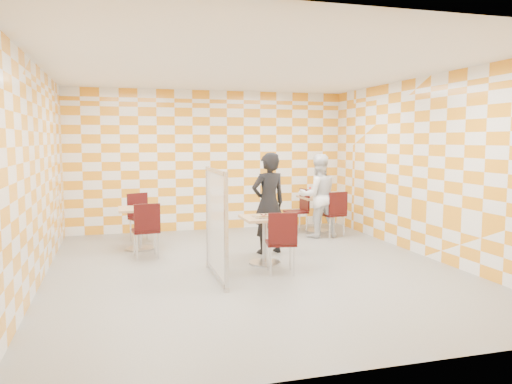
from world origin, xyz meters
TOP-DOWN VIEW (x-y plane):
  - room_shell at (0.00, 0.54)m, footprint 7.00×7.00m
  - main_table at (0.26, 0.24)m, footprint 0.70×0.70m
  - second_table at (2.14, 2.61)m, footprint 0.70×0.70m
  - empty_table at (-1.60, 1.85)m, footprint 0.70×0.70m
  - chair_main_front at (0.30, -0.46)m, footprint 0.49×0.50m
  - chair_second_front at (2.22, 1.91)m, footprint 0.48×0.49m
  - chair_second_side at (1.72, 2.57)m, footprint 0.46×0.45m
  - chair_empty_near at (-1.51, 1.09)m, footprint 0.45×0.46m
  - chair_empty_far at (-1.54, 2.58)m, footprint 0.56×0.56m
  - partition at (-0.64, -0.39)m, footprint 0.08×1.38m
  - man_dark at (0.54, 0.96)m, footprint 0.71×0.54m
  - man_white at (1.92, 2.05)m, footprint 0.84×0.67m
  - pizza_on_foil at (0.26, 0.23)m, footprint 0.40×0.40m
  - sport_bottle at (2.00, 2.69)m, footprint 0.06×0.06m
  - soda_bottle at (2.26, 2.66)m, footprint 0.07×0.07m

SIDE VIEW (x-z plane):
  - main_table at x=0.26m, z-range 0.13..0.88m
  - second_table at x=2.14m, z-range 0.13..0.88m
  - empty_table at x=-1.60m, z-range 0.13..0.88m
  - chair_main_front at x=0.30m, z-range 0.08..1.01m
  - chair_second_front at x=2.22m, z-range 0.08..1.01m
  - chair_second_side at x=1.72m, z-range 0.08..1.01m
  - chair_empty_near at x=-1.51m, z-range 0.08..1.01m
  - chair_empty_far at x=-1.54m, z-range 0.08..1.01m
  - pizza_on_foil at x=0.26m, z-range 0.74..0.79m
  - partition at x=-0.64m, z-range 0.02..1.57m
  - man_white at x=1.92m, z-range 0.00..1.67m
  - sport_bottle at x=2.00m, z-range 0.74..0.94m
  - soda_bottle at x=2.26m, z-range 0.74..0.97m
  - man_dark at x=0.54m, z-range 0.00..1.74m
  - room_shell at x=0.00m, z-range -2.00..5.00m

